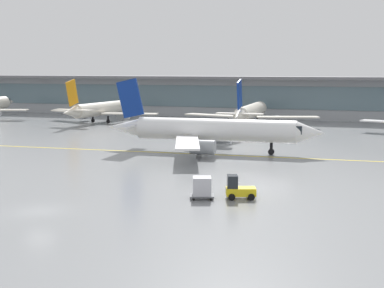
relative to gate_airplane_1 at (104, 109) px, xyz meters
name	(u,v)px	position (x,y,z in m)	size (l,w,h in m)	color
ground_plane	(39,211)	(30.56, -69.13, -2.81)	(400.00, 400.00, 0.00)	gray
taxiway_centreline_stripe	(211,155)	(35.08, -36.24, -2.80)	(110.00, 0.36, 0.01)	yellow
terminal_concourse	(265,97)	(30.56, 21.47, 2.11)	(208.15, 11.00, 9.60)	#9EA3A8
gate_airplane_1	(104,109)	(0.00, 0.00, 0.00)	(26.21, 28.29, 9.36)	silver
gate_airplane_2	(251,112)	(31.98, 1.14, 0.06)	(26.81, 28.82, 9.55)	silver
taxiing_regional_jet	(213,130)	(34.69, -34.27, 0.21)	(30.41, 28.24, 10.07)	white
baggage_tug	(238,189)	(44.71, -59.77, -1.92)	(2.91, 2.28, 2.10)	yellow
cargo_dolly_lead	(202,187)	(41.68, -60.81, -1.75)	(2.51, 2.20, 1.94)	#595B60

